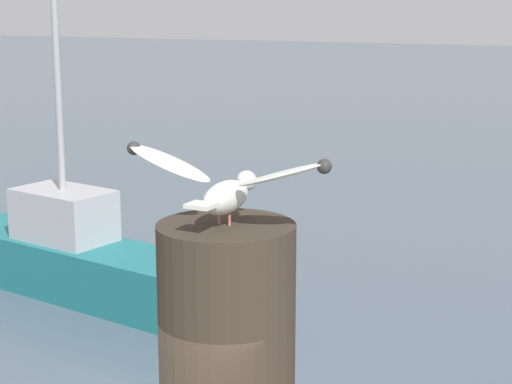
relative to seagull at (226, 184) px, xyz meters
The scene contains 2 objects.
seagull is the anchor object (origin of this frame).
boat_teal 7.85m from the seagull, 124.09° to the left, with size 4.80×2.03×4.22m.
Camera 1 is at (2.14, -2.90, 3.50)m, focal length 63.50 mm.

